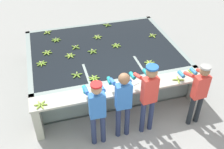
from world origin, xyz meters
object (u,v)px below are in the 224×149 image
(banana_bunch_floating_10, at_px, (116,46))
(banana_bunch_floating_11, at_px, (107,25))
(worker_3, at_px, (199,90))
(banana_bunch_floating_1, at_px, (56,40))
(banana_bunch_ledge_0, at_px, (178,80))
(banana_bunch_ledge_1, at_px, (192,72))
(worker_1, at_px, (123,100))
(banana_bunch_floating_4, at_px, (94,78))
(banana_bunch_ledge_2, at_px, (41,105))
(banana_bunch_floating_2, at_px, (98,37))
(banana_bunch_floating_8, at_px, (47,53))
(banana_bunch_floating_7, at_px, (153,36))
(banana_bunch_floating_13, at_px, (70,56))
(worker_2, at_px, (149,93))
(worker_0, at_px, (97,108))
(banana_bunch_floating_3, at_px, (76,47))
(banana_bunch_floating_0, at_px, (42,63))
(banana_bunch_floating_12, at_px, (93,51))
(banana_bunch_floating_5, at_px, (48,32))
(knife_0, at_px, (131,86))
(banana_bunch_floating_6, at_px, (150,63))
(banana_bunch_floating_9, at_px, (77,75))

(banana_bunch_floating_10, distance_m, banana_bunch_floating_11, 1.30)
(worker_3, height_order, banana_bunch_floating_1, worker_3)
(banana_bunch_ledge_0, distance_m, banana_bunch_ledge_1, 0.49)
(worker_1, bearing_deg, banana_bunch_floating_11, 79.92)
(banana_bunch_floating_4, distance_m, banana_bunch_ledge_2, 1.36)
(banana_bunch_floating_2, xyz_separation_m, banana_bunch_floating_8, (-1.48, -0.47, 0.00))
(banana_bunch_floating_7, distance_m, banana_bunch_floating_13, 2.52)
(banana_bunch_floating_10, bearing_deg, banana_bunch_floating_8, 175.36)
(worker_2, height_order, banana_bunch_ledge_0, worker_2)
(worker_0, relative_size, banana_bunch_floating_3, 7.02)
(banana_bunch_floating_2, xyz_separation_m, banana_bunch_ledge_2, (-1.77, -2.47, 0.00))
(banana_bunch_floating_0, distance_m, banana_bunch_floating_12, 1.36)
(worker_2, distance_m, banana_bunch_floating_10, 2.28)
(banana_bunch_floating_10, bearing_deg, banana_bunch_floating_5, 143.30)
(banana_bunch_floating_11, xyz_separation_m, knife_0, (-0.28, -3.08, -0.01))
(banana_bunch_floating_5, relative_size, banana_bunch_floating_12, 0.94)
(worker_0, distance_m, banana_bunch_floating_3, 2.54)
(worker_0, distance_m, banana_bunch_floating_8, 2.58)
(banana_bunch_floating_4, height_order, banana_bunch_floating_13, same)
(banana_bunch_ledge_2, bearing_deg, worker_2, -11.09)
(worker_0, height_order, knife_0, worker_0)
(worker_0, height_order, banana_bunch_floating_12, worker_0)
(banana_bunch_floating_2, relative_size, banana_bunch_floating_6, 1.00)
(worker_0, relative_size, banana_bunch_floating_12, 5.77)
(worker_2, bearing_deg, banana_bunch_floating_13, 121.77)
(banana_bunch_floating_12, bearing_deg, worker_0, -100.22)
(worker_0, height_order, banana_bunch_ledge_1, worker_0)
(banana_bunch_floating_3, bearing_deg, banana_bunch_floating_4, -83.47)
(worker_0, relative_size, banana_bunch_floating_0, 5.72)
(banana_bunch_floating_8, height_order, knife_0, banana_bunch_floating_8)
(worker_2, distance_m, banana_bunch_ledge_0, 1.01)
(banana_bunch_floating_0, distance_m, banana_bunch_floating_2, 1.91)
(banana_bunch_floating_4, bearing_deg, worker_2, -47.04)
(banana_bunch_ledge_1, bearing_deg, banana_bunch_ledge_2, -177.50)
(banana_bunch_floating_8, bearing_deg, banana_bunch_ledge_2, -98.32)
(worker_3, xyz_separation_m, banana_bunch_floating_9, (-2.41, 1.31, -0.05))
(banana_bunch_floating_9, xyz_separation_m, banana_bunch_ledge_2, (-0.88, -0.81, 0.00))
(banana_bunch_floating_6, bearing_deg, banana_bunch_ledge_1, -38.31)
(banana_bunch_floating_4, relative_size, banana_bunch_floating_11, 1.09)
(banana_bunch_floating_2, height_order, banana_bunch_floating_11, same)
(banana_bunch_floating_8, height_order, banana_bunch_ledge_2, banana_bunch_ledge_2)
(worker_1, xyz_separation_m, banana_bunch_floating_11, (0.63, 3.55, -0.10))
(worker_0, xyz_separation_m, banana_bunch_ledge_0, (2.00, 0.45, -0.06))
(banana_bunch_floating_12, bearing_deg, banana_bunch_ledge_0, -47.39)
(banana_bunch_floating_8, relative_size, banana_bunch_floating_10, 1.00)
(banana_bunch_floating_5, bearing_deg, worker_3, -51.73)
(banana_bunch_ledge_1, bearing_deg, banana_bunch_floating_6, 141.69)
(worker_3, bearing_deg, banana_bunch_floating_4, 152.35)
(banana_bunch_floating_12, bearing_deg, banana_bunch_ledge_2, -130.12)
(banana_bunch_floating_8, height_order, banana_bunch_floating_9, same)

